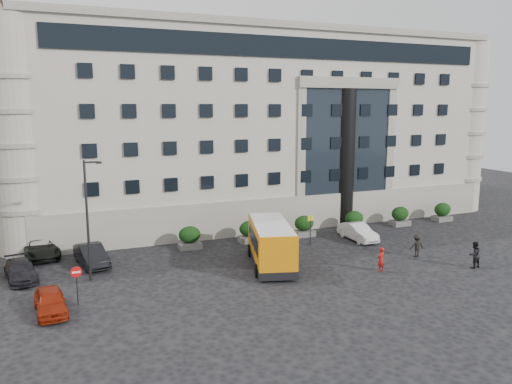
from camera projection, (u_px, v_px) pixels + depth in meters
ground at (275, 272)px, 34.73m from camera, size 120.00×120.00×0.00m
civic_building at (242, 128)px, 55.49m from camera, size 44.00×24.00×18.00m
entrance_column at (345, 158)px, 47.50m from camera, size 1.80×1.80×13.00m
hedge_a at (190, 237)px, 40.18m from camera, size 1.80×1.26×1.84m
hedge_b at (250, 231)px, 42.13m from camera, size 1.80×1.26×1.84m
hedge_c at (304, 226)px, 44.08m from camera, size 1.80×1.26×1.84m
hedge_d at (354, 221)px, 46.03m from camera, size 1.80×1.26×1.84m
hedge_e at (400, 216)px, 47.97m from camera, size 1.80×1.26×1.84m
hedge_f at (442, 212)px, 49.92m from camera, size 1.80×1.26×1.84m
street_lamp at (88, 216)px, 32.24m from camera, size 1.16×0.18×8.00m
bus_stop_sign at (310, 225)px, 41.05m from camera, size 0.50×0.08×2.52m
no_entry_sign at (77, 278)px, 28.63m from camera, size 0.64×0.16×2.32m
minibus at (271, 242)px, 35.79m from camera, size 4.57×7.93×3.13m
red_truck at (13, 221)px, 44.38m from camera, size 3.17×5.06×2.53m
parked_car_a at (50, 302)px, 27.65m from camera, size 1.94×4.09×1.35m
parked_car_b at (92, 255)px, 35.93m from camera, size 2.38×4.84×1.52m
parked_car_c at (21, 270)px, 33.01m from camera, size 2.50×4.61×1.27m
parked_car_d at (40, 248)px, 37.96m from camera, size 3.23×5.51×1.44m
white_taxi at (358, 232)px, 42.79m from camera, size 1.53×4.39×1.45m
pedestrian_a at (381, 259)px, 34.62m from camera, size 0.74×0.61×1.73m
pedestrian_b at (474, 255)px, 35.39m from camera, size 0.97×0.77×1.93m
pedestrian_c at (417, 245)px, 38.06m from camera, size 1.20×0.77×1.75m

